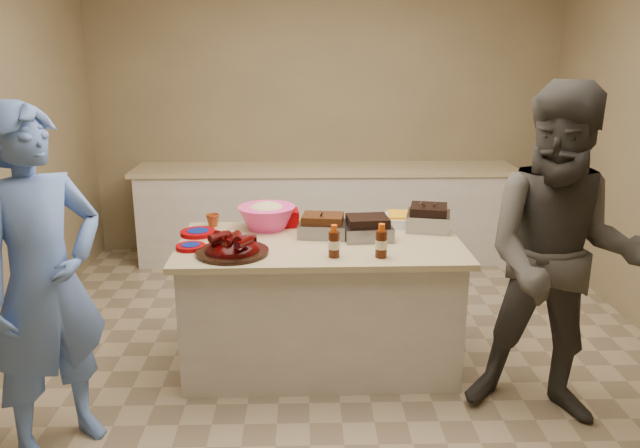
{
  "coord_description": "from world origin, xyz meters",
  "views": [
    {
      "loc": [
        -0.2,
        -3.6,
        2.01
      ],
      "look_at": [
        -0.1,
        0.14,
        0.93
      ],
      "focal_mm": 35.0,
      "sensor_mm": 36.0,
      "label": 1
    }
  ],
  "objects_px": {
    "roasting_pan": "(428,229)",
    "guest_gray": "(544,413)",
    "bbq_bottle_b": "(381,257)",
    "guest_blue": "(65,443)",
    "rib_platter": "(232,254)",
    "coleslaw_bowl": "(267,229)",
    "island": "(320,362)",
    "plastic_cup": "(213,226)",
    "mustard_bottle": "(302,233)",
    "bbq_bottle_a": "(334,257)"
  },
  "relations": [
    {
      "from": "bbq_bottle_a",
      "to": "bbq_bottle_b",
      "type": "bearing_deg",
      "value": -2.49
    },
    {
      "from": "rib_platter",
      "to": "guest_blue",
      "type": "height_order",
      "value": "rib_platter"
    },
    {
      "from": "rib_platter",
      "to": "plastic_cup",
      "type": "bearing_deg",
      "value": 108.56
    },
    {
      "from": "bbq_bottle_b",
      "to": "mustard_bottle",
      "type": "relative_size",
      "value": 1.68
    },
    {
      "from": "bbq_bottle_a",
      "to": "mustard_bottle",
      "type": "xyz_separation_m",
      "value": [
        -0.18,
        0.48,
        0.0
      ]
    },
    {
      "from": "bbq_bottle_b",
      "to": "coleslaw_bowl",
      "type": "bearing_deg",
      "value": 139.05
    },
    {
      "from": "rib_platter",
      "to": "coleslaw_bowl",
      "type": "height_order",
      "value": "coleslaw_bowl"
    },
    {
      "from": "island",
      "to": "coleslaw_bowl",
      "type": "bearing_deg",
      "value": 139.04
    },
    {
      "from": "mustard_bottle",
      "to": "guest_blue",
      "type": "relative_size",
      "value": 0.07
    },
    {
      "from": "bbq_bottle_a",
      "to": "plastic_cup",
      "type": "height_order",
      "value": "bbq_bottle_a"
    },
    {
      "from": "bbq_bottle_b",
      "to": "guest_blue",
      "type": "xyz_separation_m",
      "value": [
        -1.71,
        -0.53,
        -0.83
      ]
    },
    {
      "from": "roasting_pan",
      "to": "guest_blue",
      "type": "relative_size",
      "value": 0.16
    },
    {
      "from": "bbq_bottle_b",
      "to": "plastic_cup",
      "type": "height_order",
      "value": "bbq_bottle_b"
    },
    {
      "from": "rib_platter",
      "to": "plastic_cup",
      "type": "xyz_separation_m",
      "value": [
        -0.19,
        0.58,
        0.0
      ]
    },
    {
      "from": "bbq_bottle_a",
      "to": "bbq_bottle_b",
      "type": "relative_size",
      "value": 0.96
    },
    {
      "from": "roasting_pan",
      "to": "guest_gray",
      "type": "height_order",
      "value": "roasting_pan"
    },
    {
      "from": "mustard_bottle",
      "to": "bbq_bottle_b",
      "type": "bearing_deg",
      "value": -47.33
    },
    {
      "from": "roasting_pan",
      "to": "bbq_bottle_b",
      "type": "distance_m",
      "value": 0.68
    },
    {
      "from": "bbq_bottle_b",
      "to": "guest_blue",
      "type": "height_order",
      "value": "bbq_bottle_b"
    },
    {
      "from": "bbq_bottle_a",
      "to": "plastic_cup",
      "type": "xyz_separation_m",
      "value": [
        -0.79,
        0.65,
        0.0
      ]
    },
    {
      "from": "rib_platter",
      "to": "coleslaw_bowl",
      "type": "xyz_separation_m",
      "value": [
        0.17,
        0.52,
        0.0
      ]
    },
    {
      "from": "roasting_pan",
      "to": "guest_gray",
      "type": "bearing_deg",
      "value": -45.64
    },
    {
      "from": "roasting_pan",
      "to": "plastic_cup",
      "type": "distance_m",
      "value": 1.44
    },
    {
      "from": "mustard_bottle",
      "to": "plastic_cup",
      "type": "height_order",
      "value": "mustard_bottle"
    },
    {
      "from": "coleslaw_bowl",
      "to": "island",
      "type": "bearing_deg",
      "value": -40.39
    },
    {
      "from": "guest_blue",
      "to": "guest_gray",
      "type": "height_order",
      "value": "guest_gray"
    },
    {
      "from": "bbq_bottle_b",
      "to": "guest_blue",
      "type": "relative_size",
      "value": 0.11
    },
    {
      "from": "rib_platter",
      "to": "bbq_bottle_b",
      "type": "relative_size",
      "value": 2.14
    },
    {
      "from": "bbq_bottle_b",
      "to": "plastic_cup",
      "type": "xyz_separation_m",
      "value": [
        -1.06,
        0.66,
        0.0
      ]
    },
    {
      "from": "guest_blue",
      "to": "coleslaw_bowl",
      "type": "bearing_deg",
      "value": -2.38
    },
    {
      "from": "coleslaw_bowl",
      "to": "guest_blue",
      "type": "xyz_separation_m",
      "value": [
        -1.02,
        -1.13,
        -0.83
      ]
    },
    {
      "from": "rib_platter",
      "to": "coleslaw_bowl",
      "type": "distance_m",
      "value": 0.54
    },
    {
      "from": "mustard_bottle",
      "to": "rib_platter",
      "type": "bearing_deg",
      "value": -134.84
    },
    {
      "from": "rib_platter",
      "to": "guest_blue",
      "type": "bearing_deg",
      "value": -144.04
    },
    {
      "from": "roasting_pan",
      "to": "coleslaw_bowl",
      "type": "height_order",
      "value": "coleslaw_bowl"
    },
    {
      "from": "island",
      "to": "roasting_pan",
      "type": "distance_m",
      "value": 1.13
    },
    {
      "from": "coleslaw_bowl",
      "to": "bbq_bottle_a",
      "type": "height_order",
      "value": "coleslaw_bowl"
    },
    {
      "from": "rib_platter",
      "to": "mustard_bottle",
      "type": "height_order",
      "value": "rib_platter"
    },
    {
      "from": "island",
      "to": "bbq_bottle_a",
      "type": "relative_size",
      "value": 9.16
    },
    {
      "from": "rib_platter",
      "to": "bbq_bottle_b",
      "type": "bearing_deg",
      "value": -5.47
    },
    {
      "from": "roasting_pan",
      "to": "plastic_cup",
      "type": "bearing_deg",
      "value": -171.01
    },
    {
      "from": "island",
      "to": "guest_blue",
      "type": "height_order",
      "value": "island"
    },
    {
      "from": "plastic_cup",
      "to": "island",
      "type": "bearing_deg",
      "value": -26.46
    },
    {
      "from": "guest_gray",
      "to": "mustard_bottle",
      "type": "bearing_deg",
      "value": 168.1
    },
    {
      "from": "bbq_bottle_b",
      "to": "guest_gray",
      "type": "bearing_deg",
      "value": -19.3
    },
    {
      "from": "rib_platter",
      "to": "bbq_bottle_a",
      "type": "height_order",
      "value": "bbq_bottle_a"
    },
    {
      "from": "mustard_bottle",
      "to": "plastic_cup",
      "type": "distance_m",
      "value": 0.62
    },
    {
      "from": "mustard_bottle",
      "to": "guest_blue",
      "type": "height_order",
      "value": "mustard_bottle"
    },
    {
      "from": "bbq_bottle_a",
      "to": "plastic_cup",
      "type": "distance_m",
      "value": 1.02
    },
    {
      "from": "island",
      "to": "bbq_bottle_b",
      "type": "height_order",
      "value": "bbq_bottle_b"
    }
  ]
}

